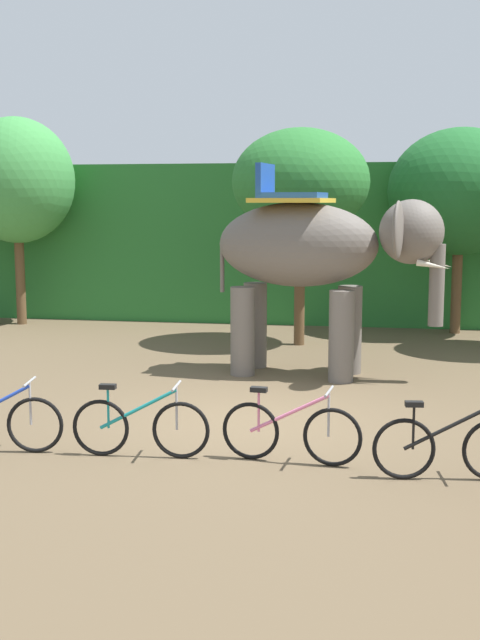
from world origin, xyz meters
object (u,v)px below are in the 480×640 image
tree_center_right (460,192)px  bike_teal (140,426)px  tree_left (17,181)px  bike_pink (291,431)px  elephant (316,253)px  tree_far_right (301,182)px  bike_black (448,447)px

tree_center_right → bike_teal: 11.87m
tree_left → bike_pink: tree_left is taller
tree_center_right → elephant: tree_center_right is taller
tree_left → bike_teal: tree_left is taller
tree_center_right → elephant: 6.21m
tree_center_right → bike_pink: (-2.79, -10.43, -2.95)m
tree_far_right → bike_black: bearing=-73.4°
tree_far_right → bike_black: tree_far_right is taller
tree_center_right → bike_teal: size_ratio=2.82×
elephant → bike_black: bearing=-70.1°
elephant → bike_pink: 5.39m
tree_far_right → bike_teal: tree_far_right is taller
bike_pink → bike_black: same height
elephant → bike_black: 6.01m
bike_black → bike_teal: bearing=176.6°
bike_teal → bike_black: (3.65, -0.22, 0.00)m
tree_center_right → bike_black: 11.18m
elephant → tree_far_right: bearing=100.7°
tree_left → tree_center_right: bearing=2.1°
tree_far_right → bike_black: size_ratio=2.74×
tree_center_right → bike_black: size_ratio=2.83×
tree_left → tree_far_right: 7.55m
tree_far_right → bike_pink: bearing=-84.9°
bike_black → tree_center_right: bearing=84.8°
bike_pink → bike_black: 1.84m
bike_teal → tree_center_right: bearing=66.3°
elephant → bike_teal: bearing=-108.3°
bike_pink → tree_left: bearing=128.7°
tree_left → bike_pink: 13.26m
tree_left → bike_teal: (6.20, -10.13, -3.24)m
tree_left → bike_teal: size_ratio=3.04×
bike_pink → bike_black: bearing=-9.9°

